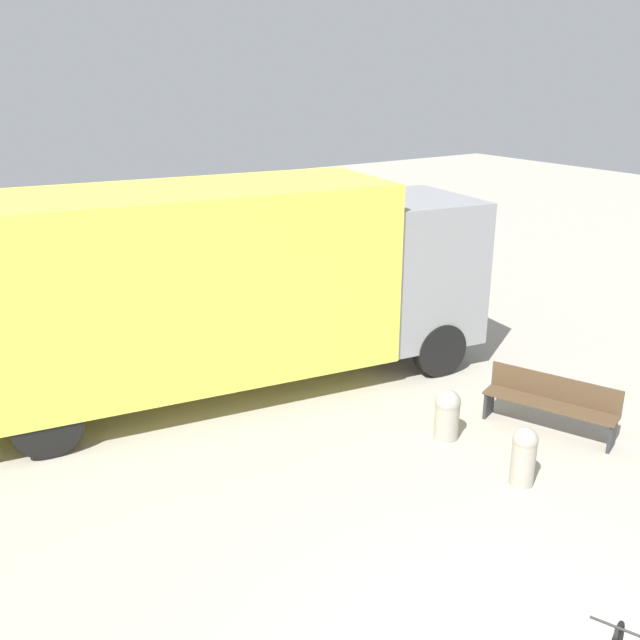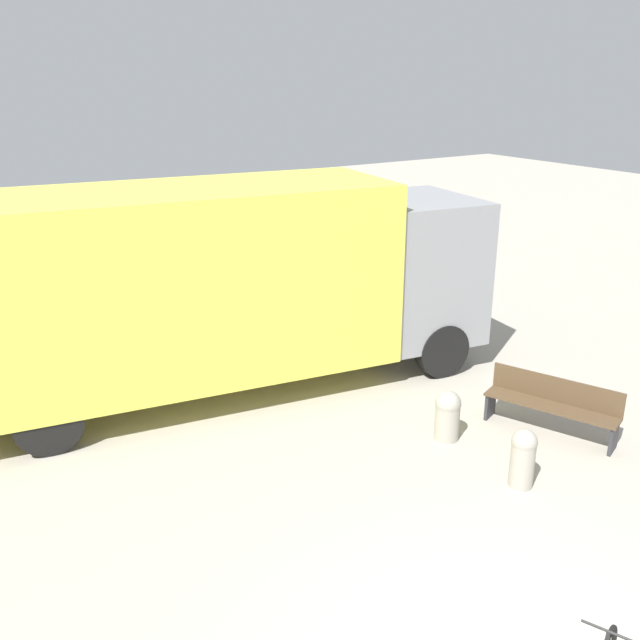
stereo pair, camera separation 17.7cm
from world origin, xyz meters
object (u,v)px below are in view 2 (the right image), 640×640
object	(u,v)px
bollard_far_bench	(447,414)
park_bench	(553,403)
delivery_truck	(215,283)
bollard_near_bench	(523,456)

from	to	relation	value
bollard_far_bench	park_bench	bearing A→B (deg)	-24.88
delivery_truck	park_bench	size ratio (longest dim) A/B	4.81
park_bench	bollard_far_bench	bearing A→B (deg)	43.57
bollard_near_bench	bollard_far_bench	xyz separation A→B (m)	(0.03, 1.48, -0.03)
delivery_truck	bollard_far_bench	distance (m)	4.25
park_bench	bollard_far_bench	world-z (taller)	park_bench
bollard_far_bench	bollard_near_bench	bearing A→B (deg)	-91.23
delivery_truck	park_bench	xyz separation A→B (m)	(3.58, -4.05, -1.44)
park_bench	bollard_far_bench	xyz separation A→B (m)	(-1.47, 0.68, -0.07)
park_bench	delivery_truck	bearing A→B (deg)	19.96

